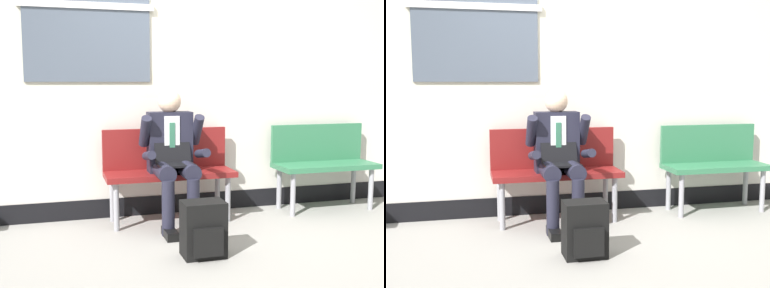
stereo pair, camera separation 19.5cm
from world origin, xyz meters
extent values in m
plane|color=gray|center=(0.00, 0.00, 0.00)|extent=(18.00, 18.00, 0.00)
cube|color=beige|center=(0.00, 0.72, 2.07)|extent=(6.26, 0.12, 1.85)
cube|color=beige|center=(0.00, 0.72, 0.67)|extent=(6.26, 0.12, 0.96)
cube|color=black|center=(0.00, 0.72, 0.09)|extent=(6.26, 0.14, 0.18)
cube|color=#4C5666|center=(-1.00, 0.65, 1.98)|extent=(1.14, 0.02, 1.37)
cube|color=silver|center=(-1.00, 0.64, 1.98)|extent=(1.22, 0.03, 0.06)
cube|color=maroon|center=(-0.31, 0.37, 0.45)|extent=(1.19, 0.42, 0.05)
cube|color=maroon|center=(-0.31, 0.55, 0.67)|extent=(1.19, 0.04, 0.38)
cylinder|color=gray|center=(-0.83, 0.22, 0.21)|extent=(0.05, 0.05, 0.43)
cylinder|color=gray|center=(-0.83, 0.52, 0.21)|extent=(0.05, 0.05, 0.43)
cylinder|color=gray|center=(0.21, 0.22, 0.21)|extent=(0.05, 0.05, 0.43)
cylinder|color=gray|center=(0.21, 0.52, 0.21)|extent=(0.05, 0.05, 0.43)
cube|color=#2D6B47|center=(1.31, 0.37, 0.45)|extent=(1.04, 0.42, 0.05)
cube|color=#2D6B47|center=(1.31, 0.55, 0.67)|extent=(1.04, 0.04, 0.38)
cylinder|color=gray|center=(0.87, 0.22, 0.21)|extent=(0.05, 0.05, 0.43)
cylinder|color=gray|center=(0.87, 0.52, 0.21)|extent=(0.05, 0.05, 0.43)
cylinder|color=gray|center=(1.75, 0.22, 0.21)|extent=(0.05, 0.05, 0.43)
cylinder|color=gray|center=(1.75, 0.52, 0.21)|extent=(0.05, 0.05, 0.43)
cylinder|color=#1E1E2D|center=(-0.42, 0.16, 0.52)|extent=(0.15, 0.40, 0.15)
cylinder|color=#1E1E2D|center=(-0.42, -0.03, 0.24)|extent=(0.11, 0.11, 0.48)
cube|color=black|center=(-0.42, -0.09, 0.04)|extent=(0.10, 0.26, 0.07)
cylinder|color=#1E1E2D|center=(-0.20, 0.16, 0.52)|extent=(0.15, 0.40, 0.15)
cylinder|color=#1E1E2D|center=(-0.20, -0.03, 0.24)|extent=(0.11, 0.11, 0.48)
cube|color=black|center=(-0.20, -0.09, 0.04)|extent=(0.10, 0.26, 0.07)
cube|color=#1E1E2D|center=(-0.31, 0.37, 0.75)|extent=(0.40, 0.18, 0.55)
cube|color=silver|center=(-0.31, 0.28, 0.80)|extent=(0.14, 0.01, 0.39)
cube|color=#2D664C|center=(-0.31, 0.27, 0.77)|extent=(0.05, 0.01, 0.33)
sphere|color=beige|center=(-0.31, 0.37, 1.12)|extent=(0.21, 0.21, 0.21)
cylinder|color=#1E1E2D|center=(-0.55, 0.30, 0.86)|extent=(0.09, 0.25, 0.30)
cylinder|color=#1E1E2D|center=(-0.55, 0.13, 0.67)|extent=(0.08, 0.27, 0.12)
cylinder|color=#1E1E2D|center=(-0.07, 0.30, 0.86)|extent=(0.09, 0.25, 0.30)
cylinder|color=#1E1E2D|center=(-0.07, 0.13, 0.67)|extent=(0.08, 0.27, 0.12)
cube|color=black|center=(-0.31, 0.13, 0.58)|extent=(0.33, 0.22, 0.02)
cube|color=black|center=(-0.31, 0.26, 0.69)|extent=(0.33, 0.08, 0.21)
cube|color=black|center=(-0.28, -0.57, 0.21)|extent=(0.32, 0.22, 0.42)
cube|color=black|center=(-0.28, -0.70, 0.15)|extent=(0.22, 0.04, 0.21)
camera|label=1|loc=(-1.31, -3.88, 1.29)|focal=44.99mm
camera|label=2|loc=(-1.12, -3.93, 1.29)|focal=44.99mm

